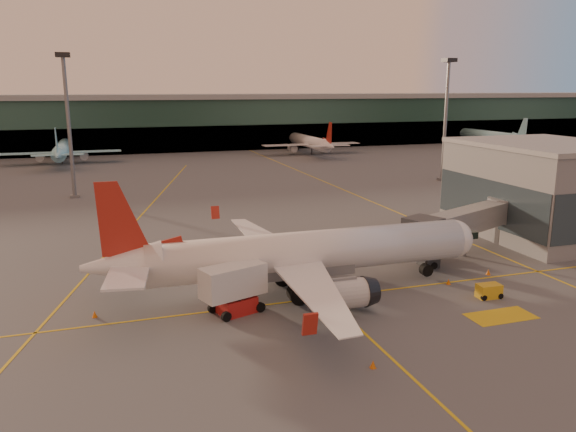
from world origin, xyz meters
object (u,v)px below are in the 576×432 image
object	(u,v)px
catering_truck	(234,286)
pushback_tug	(426,252)
gpu_cart	(489,291)
main_airplane	(299,255)

from	to	relation	value
catering_truck	pushback_tug	xyz separation A→B (m)	(25.47, 9.60, -1.91)
gpu_cart	pushback_tug	xyz separation A→B (m)	(1.45, 13.50, -0.04)
catering_truck	main_airplane	bearing A→B (deg)	4.64
gpu_cart	main_airplane	bearing A→B (deg)	160.16
catering_truck	pushback_tug	bearing A→B (deg)	1.75
pushback_tug	catering_truck	bearing A→B (deg)	-156.48
main_airplane	catering_truck	world-z (taller)	main_airplane
catering_truck	gpu_cart	xyz separation A→B (m)	(24.02, -3.90, -1.87)
catering_truck	gpu_cart	size ratio (longest dim) A/B	2.64
main_airplane	gpu_cart	distance (m)	18.55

